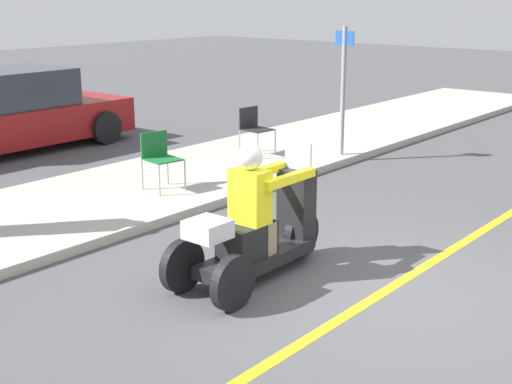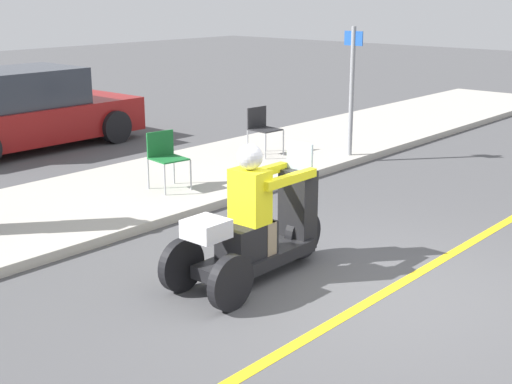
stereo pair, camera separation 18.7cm
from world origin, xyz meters
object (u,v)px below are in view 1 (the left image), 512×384
object	(u,v)px
motorcycle_trike	(257,230)
parked_car_lot_left	(10,113)
street_sign	(343,86)
folding_chair_curbside	(253,126)
folding_chair_set_back	(159,155)

from	to	relation	value
motorcycle_trike	parked_car_lot_left	distance (m)	7.71
parked_car_lot_left	street_sign	distance (m)	6.16
folding_chair_curbside	folding_chair_set_back	bearing A→B (deg)	-171.06
parked_car_lot_left	folding_chair_set_back	bearing A→B (deg)	-95.23
folding_chair_set_back	street_sign	bearing A→B (deg)	-12.46
motorcycle_trike	folding_chair_set_back	world-z (taller)	motorcycle_trike
folding_chair_curbside	motorcycle_trike	bearing A→B (deg)	-139.75
parked_car_lot_left	street_sign	xyz separation A→B (m)	(3.16, -5.25, 0.61)
parked_car_lot_left	street_sign	bearing A→B (deg)	-58.97
motorcycle_trike	street_sign	world-z (taller)	street_sign
folding_chair_curbside	street_sign	world-z (taller)	street_sign
motorcycle_trike	folding_chair_curbside	world-z (taller)	motorcycle_trike
motorcycle_trike	street_sign	size ratio (longest dim) A/B	0.94
folding_chair_set_back	parked_car_lot_left	world-z (taller)	parked_car_lot_left
folding_chair_set_back	street_sign	size ratio (longest dim) A/B	0.37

